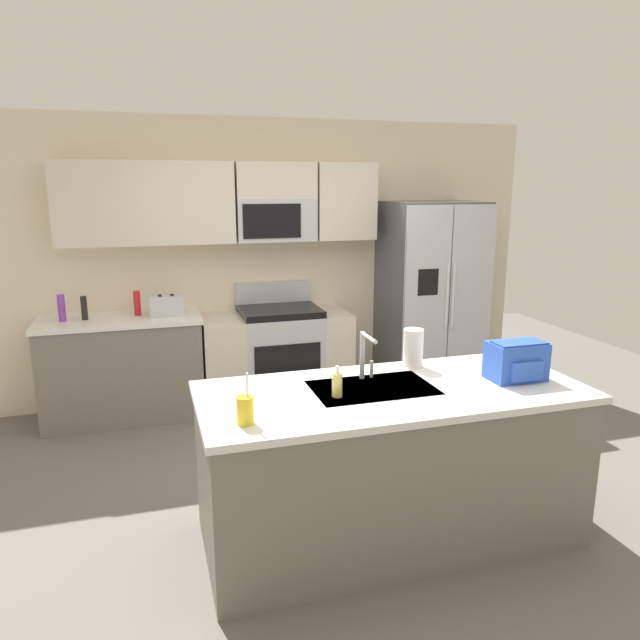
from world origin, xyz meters
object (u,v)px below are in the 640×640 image
Objects in this scene: soap_dispenser at (337,384)px; paper_towel_roll at (413,348)px; sink_faucet at (365,352)px; pepper_mill at (84,308)px; range_oven at (276,356)px; toaster at (167,306)px; bottle_red at (137,303)px; backpack at (517,360)px; bottle_purple at (62,308)px; drink_cup_yellow at (245,410)px; refrigerator at (431,298)px.

soap_dispenser is 0.72m from paper_towel_roll.
pepper_mill is at bearing 128.55° from sink_faucet.
sink_faucet is at bearing -88.43° from range_oven.
toaster is 0.26m from bottle_red.
pepper_mill is (-0.66, 0.05, 0.01)m from toaster.
soap_dispenser is at bearing -94.47° from range_oven.
paper_towel_roll is 0.75× the size of backpack.
toaster is 1.26× the size of bottle_purple.
drink_cup_yellow reaches higher than range_oven.
pepper_mill reaches higher than soap_dispenser.
range_oven is 4.82× the size of sink_faucet.
paper_towel_roll is at bearing 27.03° from drink_cup_yellow.
soap_dispenser is (-0.24, -0.22, -0.10)m from sink_faucet.
refrigerator is 3.36m from drink_cup_yellow.
backpack is at bearing -69.23° from range_oven.
range_oven is 8.00× the size of soap_dispenser.
bottle_purple reaches higher than toaster.
paper_towel_roll is (1.64, -2.03, 0.01)m from bottle_red.
pepper_mill is 0.83× the size of paper_towel_roll.
bottle_purple is 2.98m from paper_towel_roll.
sink_faucet is 0.40m from paper_towel_roll.
toaster is (-0.97, -0.05, 0.55)m from range_oven.
range_oven is 1.11m from toaster.
toaster is (-2.50, 0.02, 0.07)m from refrigerator.
range_oven reaches higher than toaster.
paper_towel_roll is (0.62, 0.36, 0.05)m from soap_dispenser.
pepper_mill reaches higher than toaster.
refrigerator is 2.21m from paper_towel_roll.
soap_dispenser is (-0.18, -2.34, 0.53)m from range_oven.
range_oven and pepper_mill have the same top height.
drink_cup_yellow is (-2.25, -2.49, 0.04)m from refrigerator.
drink_cup_yellow is at bearing -157.30° from soap_dispenser.
toaster is at bearing 108.91° from soap_dispenser.
paper_towel_roll is at bearing -51.07° from bottle_red.
pepper_mill is at bearing 136.23° from paper_towel_roll.
bottle_purple is 2.78m from drink_cup_yellow.
pepper_mill is 0.89× the size of bottle_purple.
bottle_red is at bearing 7.17° from pepper_mill.
bottle_red is at bearing 120.22° from sink_faucet.
range_oven is at bearing 110.77° from backpack.
sink_faucet is at bearing -48.61° from bottle_purple.
soap_dispenser is at bearing -137.74° from sink_faucet.
drink_cup_yellow is 0.80× the size of backpack.
sink_faucet reaches higher than bottle_purple.
paper_towel_roll is at bearing 139.93° from backpack.
refrigerator is 7.23× the size of drink_cup_yellow.
drink_cup_yellow is 1.63m from backpack.
sink_faucet is (1.27, -2.17, 0.06)m from bottle_red.
bottle_red is 2.60m from soap_dispenser.
toaster is 1.17× the size of paper_towel_roll.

